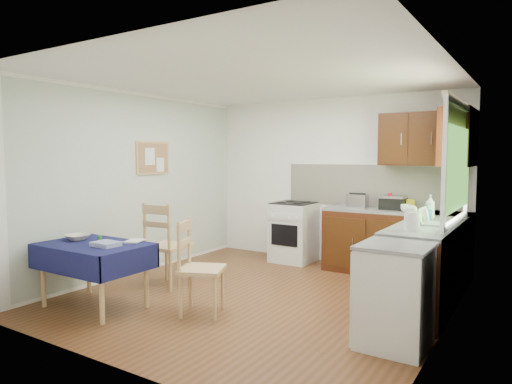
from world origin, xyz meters
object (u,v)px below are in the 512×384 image
Objects in this scene: dining_table at (94,253)px; kettle at (412,220)px; sandwich_press at (393,203)px; chair_near at (197,264)px; dish_rack at (424,222)px; chair_far at (165,242)px; toaster at (357,201)px.

dining_table is 4.61× the size of kettle.
kettle is (2.97, 1.41, 0.42)m from dining_table.
sandwich_press is at bearing 111.25° from kettle.
sandwich_press is 1.81m from kettle.
chair_near is at bearing -153.18° from kettle.
sandwich_press reaches higher than chair_near.
dish_rack reaches higher than dining_table.
chair_near is at bearing -98.75° from sandwich_press.
kettle is at bearing 34.60° from dining_table.
chair_near is 2.97m from sandwich_press.
chair_far is at bearing 93.14° from dining_table.
sandwich_press is at bearing 111.11° from dish_rack.
chair_far is 3.84× the size of toaster.
sandwich_press is 0.85× the size of dish_rack.
dish_rack is 1.53× the size of kettle.
chair_near is 2.45m from dish_rack.
chair_far is 3.28× the size of sandwich_press.
toaster is 0.85× the size of sandwich_press.
toaster is (1.73, 2.04, 0.44)m from chair_far.
sandwich_press is at bearing -7.99° from toaster.
chair_far is at bearing 37.27° from chair_near.
dish_rack is at bearing -75.92° from chair_near.
chair_near is 3.03× the size of sandwich_press.
toaster reaches higher than chair_near.
chair_far is at bearing -171.35° from kettle.
toaster reaches higher than sandwich_press.
kettle is (2.86, 0.44, 0.45)m from chair_far.
toaster is at bearing -133.83° from chair_far.
kettle is (0.65, -1.68, 0.02)m from sandwich_press.
dish_rack reaches higher than chair_far.
chair_far is 2.93m from kettle.
toaster reaches higher than dining_table.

